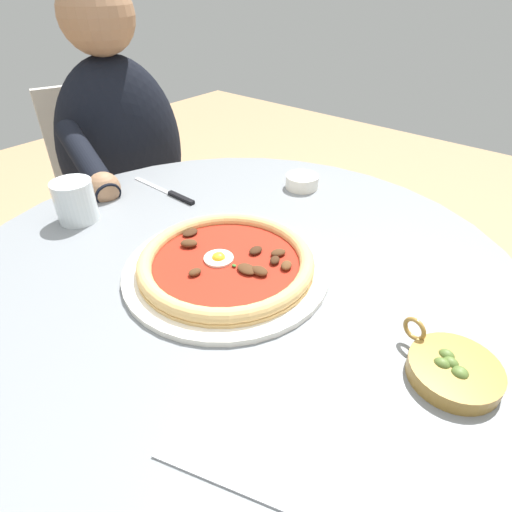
{
  "coord_description": "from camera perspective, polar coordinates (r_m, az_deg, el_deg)",
  "views": [
    {
      "loc": [
        -0.4,
        0.42,
        1.15
      ],
      "look_at": [
        -0.04,
        -0.01,
        0.76
      ],
      "focal_mm": 29.63,
      "sensor_mm": 36.0,
      "label": 1
    }
  ],
  "objects": [
    {
      "name": "dining_table",
      "position": [
        0.8,
        -2.58,
        -9.36
      ],
      "size": [
        0.96,
        0.96,
        0.73
      ],
      "color": "gray",
      "rests_on": "ground"
    },
    {
      "name": "pizza_on_plate",
      "position": [
        0.69,
        -3.83,
        -1.14
      ],
      "size": [
        0.34,
        0.34,
        0.03
      ],
      "color": "white",
      "rests_on": "dining_table"
    },
    {
      "name": "ramekin_capers",
      "position": [
        0.97,
        6.23,
        10.02
      ],
      "size": [
        0.07,
        0.07,
        0.03
      ],
      "color": "white",
      "rests_on": "dining_table"
    },
    {
      "name": "fork_utensil",
      "position": [
        0.47,
        -3.14,
        -28.49
      ],
      "size": [
        0.17,
        0.07,
        0.0
      ],
      "color": "#BCBCC1",
      "rests_on": "dining_table"
    },
    {
      "name": "olive_pan",
      "position": [
        0.59,
        25.13,
        -13.57
      ],
      "size": [
        0.14,
        0.11,
        0.05
      ],
      "color": "olive",
      "rests_on": "dining_table"
    },
    {
      "name": "water_glass",
      "position": [
        0.9,
        -23.15,
        6.54
      ],
      "size": [
        0.08,
        0.08,
        0.08
      ],
      "color": "silver",
      "rests_on": "dining_table"
    },
    {
      "name": "cafe_chair_diner",
      "position": [
        1.5,
        -17.74,
        7.95
      ],
      "size": [
        0.5,
        0.5,
        0.85
      ],
      "color": "beige",
      "rests_on": "ground"
    },
    {
      "name": "diner_person",
      "position": [
        1.38,
        -16.14,
        5.33
      ],
      "size": [
        0.48,
        0.46,
        1.14
      ],
      "color": "#282833",
      "rests_on": "ground"
    },
    {
      "name": "ground_plane",
      "position": [
        1.3,
        -1.8,
        -28.72
      ],
      "size": [
        6.0,
        6.0,
        0.02
      ],
      "primitive_type": "cube",
      "color": "tan"
    },
    {
      "name": "steak_knife",
      "position": [
        0.95,
        -11.31,
        8.24
      ],
      "size": [
        0.2,
        0.02,
        0.01
      ],
      "color": "silver",
      "rests_on": "dining_table"
    }
  ]
}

